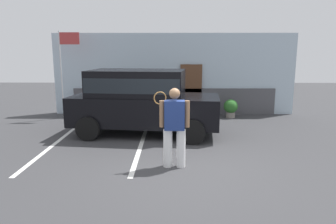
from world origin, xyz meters
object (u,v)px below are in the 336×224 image
potted_plant_by_porch (231,107)px  tennis_player_man (174,126)px  parked_suv (142,99)px  flag_pole (65,59)px

potted_plant_by_porch → tennis_player_man: bearing=-113.0°
parked_suv → flag_pole: size_ratio=1.41×
tennis_player_man → potted_plant_by_porch: 5.97m
potted_plant_by_porch → flag_pole: size_ratio=0.22×
tennis_player_man → flag_pole: bearing=-50.9°
potted_plant_by_porch → flag_pole: (-6.51, -0.17, 1.91)m
parked_suv → potted_plant_by_porch: parked_suv is taller
flag_pole → potted_plant_by_porch: bearing=1.5°
parked_suv → tennis_player_man: parked_suv is taller
parked_suv → potted_plant_by_porch: (3.32, 2.57, -0.74)m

